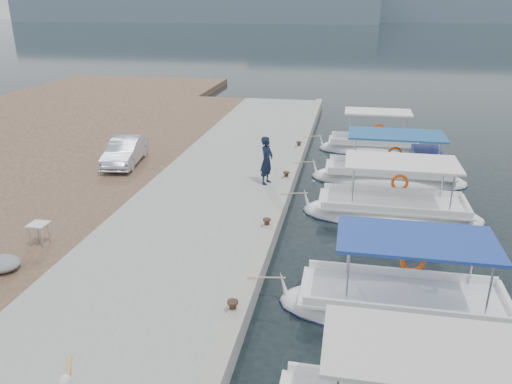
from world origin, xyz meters
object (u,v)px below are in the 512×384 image
fisherman (267,160)px  parked_car (125,151)px  fishing_caique_e (372,149)px  fishing_caique_b (401,310)px  fishing_caique_d (391,178)px  fishing_caique_c (392,214)px

fisherman → parked_car: fisherman is taller
fishing_caique_e → fishing_caique_b: bearing=-88.7°
fishing_caique_d → fishing_caique_e: size_ratio=1.20×
fishing_caique_e → fisherman: fisherman is taller
fishing_caique_c → parked_car: 12.38m
fishing_caique_c → fishing_caique_d: bearing=87.3°
fishing_caique_d → fisherman: fisherman is taller
parked_car → fishing_caique_c: bearing=-21.5°
fishing_caique_b → fishing_caique_e: same height
fishing_caique_c → parked_car: fishing_caique_c is taller
fishing_caique_e → parked_car: (-11.52, -6.00, 0.99)m
fishing_caique_b → fishing_caique_e: size_ratio=1.12×
fishing_caique_c → fishing_caique_e: size_ratio=1.17×
fishing_caique_c → parked_car: size_ratio=1.81×
fishing_caique_d → fishing_caique_b: bearing=-91.9°
fishing_caique_b → fisherman: fisherman is taller
fishing_caique_b → fishing_caique_c: size_ratio=0.96×
fishing_caique_e → fisherman: size_ratio=2.87×
fisherman → fishing_caique_b: bearing=-132.3°
fishing_caique_e → fishing_caique_d: bearing=-81.9°
fishing_caique_e → parked_car: size_ratio=1.55×
fishing_caique_c → fishing_caique_b: bearing=-91.3°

